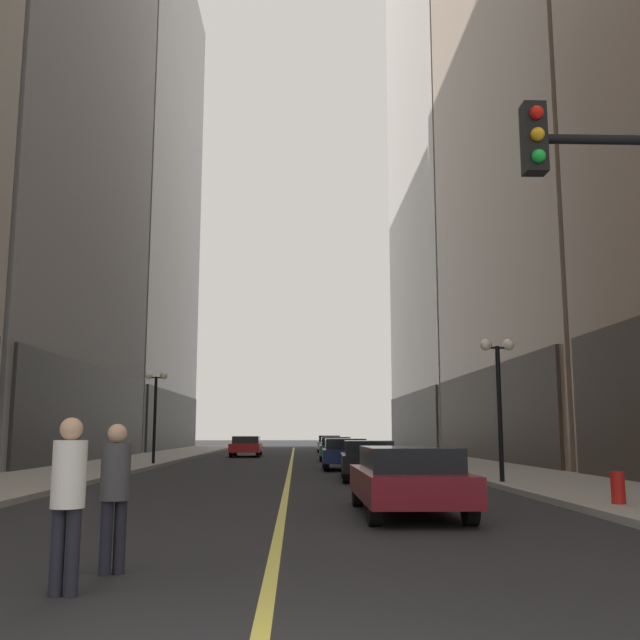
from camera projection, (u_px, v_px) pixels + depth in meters
name	position (u px, v px, depth m)	size (l,w,h in m)	color
ground_plane	(291.00, 462.00, 38.72)	(200.00, 200.00, 0.00)	#262628
sidewalk_left	(137.00, 461.00, 38.47)	(4.50, 78.00, 0.15)	#9E9991
sidewalk_right	(443.00, 460.00, 38.99)	(4.50, 78.00, 0.15)	#9E9991
lane_centre_stripe	(291.00, 462.00, 38.72)	(0.16, 70.00, 0.01)	#E5D64C
building_left_far	(96.00, 193.00, 66.43)	(16.02, 26.00, 47.01)	gray
building_right_mid	(589.00, 60.00, 42.35)	(14.01, 24.00, 46.73)	gray
building_right_far	(459.00, 100.00, 68.98)	(10.59, 26.00, 66.34)	#A8A399
car_maroon	(408.00, 478.00, 14.11)	(1.92, 4.80, 1.32)	maroon
car_black	(368.00, 459.00, 24.08)	(1.94, 4.18, 1.32)	black
car_navy	(345.00, 453.00, 30.90)	(1.97, 4.12, 1.32)	#141E4C
car_green	(335.00, 448.00, 40.08)	(1.82, 4.06, 1.32)	#196038
car_red	(246.00, 445.00, 47.17)	(1.96, 4.75, 1.32)	#B21919
car_white	(329.00, 443.00, 55.71)	(1.87, 4.60, 1.32)	silver
pedestrian_with_orange_bag	(115.00, 486.00, 8.36)	(0.47, 0.47, 1.71)	black
pedestrian_in_white_shirt	(68.00, 490.00, 7.27)	(0.39, 0.39, 1.76)	black
street_lamp_left_far	(156.00, 397.00, 33.97)	(1.06, 0.36, 4.43)	black
street_lamp_right_mid	(498.00, 377.00, 21.84)	(1.06, 0.36, 4.43)	black
fire_hydrant_right	(618.00, 491.00, 14.78)	(0.28, 0.28, 0.80)	red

